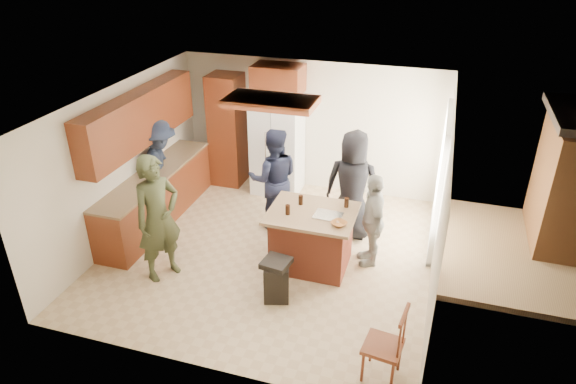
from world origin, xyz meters
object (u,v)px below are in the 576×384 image
(person_counter, at_px, (161,169))
(kitchen_island, at_px, (311,238))
(person_behind_left, at_px, (274,179))
(refrigerator, at_px, (277,147))
(person_front_left, at_px, (158,218))
(person_behind_right, at_px, (353,186))
(trash_bin, at_px, (276,279))
(spindle_chair, at_px, (385,347))
(person_side_right, at_px, (372,220))

(person_counter, xyz_separation_m, kitchen_island, (2.92, -0.76, -0.41))
(person_behind_left, relative_size, refrigerator, 0.99)
(person_front_left, relative_size, refrigerator, 1.07)
(person_behind_left, height_order, person_behind_right, person_behind_right)
(trash_bin, bearing_deg, spindle_chair, -31.44)
(person_behind_right, xyz_separation_m, person_counter, (-3.32, -0.27, -0.04))
(trash_bin, bearing_deg, kitchen_island, 74.15)
(person_behind_left, xyz_separation_m, trash_bin, (0.65, -1.87, -0.57))
(person_counter, xyz_separation_m, trash_bin, (2.66, -1.66, -0.57))
(person_front_left, height_order, kitchen_island, person_front_left)
(trash_bin, xyz_separation_m, spindle_chair, (1.61, -0.98, 0.13))
(person_side_right, distance_m, refrigerator, 2.84)
(person_behind_left, height_order, spindle_chair, person_behind_left)
(refrigerator, bearing_deg, person_side_right, -41.81)
(person_behind_left, relative_size, person_side_right, 1.19)
(person_behind_right, xyz_separation_m, spindle_chair, (0.95, -2.92, -0.47))
(refrigerator, relative_size, kitchen_island, 1.41)
(refrigerator, distance_m, kitchen_island, 2.61)
(person_side_right, relative_size, trash_bin, 2.37)
(person_counter, bearing_deg, kitchen_island, -114.70)
(person_front_left, bearing_deg, person_behind_left, -2.13)
(person_behind_left, bearing_deg, person_front_left, 38.70)
(person_behind_left, height_order, trash_bin, person_behind_left)
(trash_bin, bearing_deg, person_side_right, 48.88)
(person_side_right, relative_size, spindle_chair, 1.50)
(kitchen_island, bearing_deg, person_counter, 165.49)
(person_behind_right, distance_m, refrigerator, 2.07)
(person_counter, height_order, refrigerator, refrigerator)
(person_side_right, height_order, refrigerator, refrigerator)
(kitchen_island, xyz_separation_m, trash_bin, (-0.26, -0.91, -0.16))
(person_behind_right, xyz_separation_m, person_side_right, (0.44, -0.67, -0.18))
(person_behind_left, xyz_separation_m, spindle_chair, (2.26, -2.85, -0.43))
(kitchen_island, bearing_deg, person_side_right, 22.71)
(person_behind_right, distance_m, trash_bin, 2.13)
(person_counter, height_order, spindle_chair, person_counter)
(person_front_left, height_order, spindle_chair, person_front_left)
(person_behind_left, xyz_separation_m, person_side_right, (1.75, -0.61, -0.14))
(person_counter, bearing_deg, trash_bin, -132.21)
(person_behind_left, bearing_deg, refrigerator, -94.17)
(person_front_left, distance_m, kitchen_island, 2.26)
(person_behind_left, distance_m, person_counter, 2.02)
(person_front_left, relative_size, trash_bin, 3.05)
(person_front_left, distance_m, person_counter, 1.85)
(person_behind_left, xyz_separation_m, person_behind_right, (1.32, 0.06, 0.04))
(person_counter, xyz_separation_m, refrigerator, (1.65, 1.49, 0.01))
(person_behind_left, height_order, kitchen_island, person_behind_left)
(person_side_right, bearing_deg, refrigerator, -150.29)
(person_side_right, distance_m, spindle_chair, 2.32)
(person_front_left, height_order, person_counter, person_front_left)
(person_behind_left, xyz_separation_m, kitchen_island, (0.91, -0.96, -0.41))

